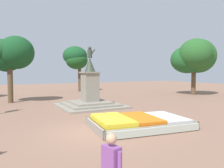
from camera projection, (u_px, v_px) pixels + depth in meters
name	position (u px, v px, depth m)	size (l,w,h in m)	color
ground_plane	(95.00, 132.00, 10.57)	(91.16, 91.16, 0.00)	#8C6651
flower_planter	(139.00, 122.00, 11.39)	(5.44, 3.89, 0.62)	#38281C
statue_monument	(90.00, 96.00, 18.25)	(5.09, 5.09, 5.02)	gray
park_tree_far_left	(76.00, 58.00, 32.05)	(3.53, 3.83, 6.68)	brown
park_tree_behind_statue	(10.00, 54.00, 20.58)	(4.15, 3.75, 6.30)	brown
park_tree_far_right	(194.00, 57.00, 27.31)	(5.50, 5.48, 7.07)	brown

